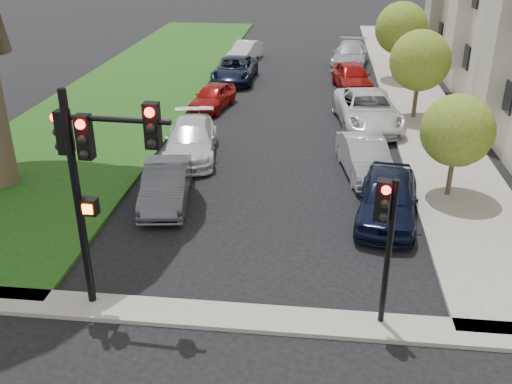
# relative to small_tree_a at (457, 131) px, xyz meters

# --- Properties ---
(ground) EXTENTS (140.00, 140.00, 0.00)m
(ground) POSITION_rel_small_tree_a_xyz_m (-6.20, -9.60, -2.43)
(ground) COLOR black
(ground) RESTS_ON ground
(grass_strip) EXTENTS (8.00, 44.00, 0.12)m
(grass_strip) POSITION_rel_small_tree_a_xyz_m (-15.20, 14.40, -2.37)
(grass_strip) COLOR #163D0C
(grass_strip) RESTS_ON ground
(sidewalk_right) EXTENTS (3.50, 44.00, 0.12)m
(sidewalk_right) POSITION_rel_small_tree_a_xyz_m (0.55, 14.40, -2.37)
(sidewalk_right) COLOR gray
(sidewalk_right) RESTS_ON ground
(sidewalk_cross) EXTENTS (60.00, 1.00, 0.12)m
(sidewalk_cross) POSITION_rel_small_tree_a_xyz_m (-6.20, -7.60, -2.37)
(sidewalk_cross) COLOR gray
(sidewalk_cross) RESTS_ON ground
(small_tree_a) EXTENTS (2.44, 2.44, 3.66)m
(small_tree_a) POSITION_rel_small_tree_a_xyz_m (0.00, 0.00, 0.00)
(small_tree_a) COLOR brown
(small_tree_a) RESTS_ON ground
(small_tree_b) EXTENTS (2.85, 2.85, 4.28)m
(small_tree_b) POSITION_rel_small_tree_a_xyz_m (0.00, 8.85, 0.41)
(small_tree_b) COLOR brown
(small_tree_b) RESTS_ON ground
(small_tree_c) EXTENTS (3.08, 3.08, 4.62)m
(small_tree_c) POSITION_rel_small_tree_a_xyz_m (0.00, 16.63, 0.64)
(small_tree_c) COLOR brown
(small_tree_c) RESTS_ON ground
(traffic_signal_main) EXTENTS (2.69, 0.70, 5.51)m
(traffic_signal_main) POSITION_rel_small_tree_a_xyz_m (-9.57, -7.36, 1.36)
(traffic_signal_main) COLOR black
(traffic_signal_main) RESTS_ON ground
(traffic_signal_secondary) EXTENTS (0.51, 0.41, 3.77)m
(traffic_signal_secondary) POSITION_rel_small_tree_a_xyz_m (-3.03, -7.41, 0.19)
(traffic_signal_secondary) COLOR black
(traffic_signal_secondary) RESTS_ON ground
(car_parked_0) EXTENTS (2.44, 4.76, 1.55)m
(car_parked_0) POSITION_rel_small_tree_a_xyz_m (-2.28, -1.92, -1.66)
(car_parked_0) COLOR black
(car_parked_0) RESTS_ON ground
(car_parked_1) EXTENTS (2.19, 4.44, 1.40)m
(car_parked_1) POSITION_rel_small_tree_a_xyz_m (-2.79, 1.67, -1.73)
(car_parked_1) COLOR #999BA0
(car_parked_1) RESTS_ON ground
(car_parked_2) EXTENTS (3.34, 6.07, 1.61)m
(car_parked_2) POSITION_rel_small_tree_a_xyz_m (-2.33, 7.48, -1.63)
(car_parked_2) COLOR silver
(car_parked_2) RESTS_ON ground
(car_parked_3) EXTENTS (2.52, 4.74, 1.54)m
(car_parked_3) POSITION_rel_small_tree_a_xyz_m (-2.80, 14.06, -1.67)
(car_parked_3) COLOR maroon
(car_parked_3) RESTS_ON ground
(car_parked_4) EXTENTS (2.78, 5.57, 1.56)m
(car_parked_4) POSITION_rel_small_tree_a_xyz_m (-2.73, 20.04, -1.66)
(car_parked_4) COLOR #999BA0
(car_parked_4) RESTS_ON ground
(car_parked_5) EXTENTS (2.04, 4.31, 1.37)m
(car_parked_5) POSITION_rel_small_tree_a_xyz_m (-9.60, -1.58, -1.75)
(car_parked_5) COLOR #3F4247
(car_parked_5) RESTS_ON ground
(car_parked_6) EXTENTS (2.67, 5.13, 1.42)m
(car_parked_6) POSITION_rel_small_tree_a_xyz_m (-9.71, 2.79, -1.72)
(car_parked_6) COLOR silver
(car_parked_6) RESTS_ON ground
(car_parked_7) EXTENTS (2.20, 4.00, 1.29)m
(car_parked_7) POSITION_rel_small_tree_a_xyz_m (-10.04, 9.41, -1.79)
(car_parked_7) COLOR maroon
(car_parked_7) RESTS_ON ground
(car_parked_8) EXTENTS (2.36, 5.10, 1.42)m
(car_parked_8) POSITION_rel_small_tree_a_xyz_m (-9.75, 15.19, -1.73)
(car_parked_8) COLOR black
(car_parked_8) RESTS_ON ground
(car_parked_9) EXTENTS (2.14, 4.15, 1.30)m
(car_parked_9) POSITION_rel_small_tree_a_xyz_m (-9.89, 20.96, -1.78)
(car_parked_9) COLOR silver
(car_parked_9) RESTS_ON ground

